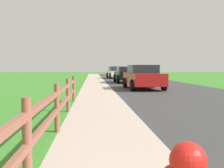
# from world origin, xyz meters

# --- Properties ---
(ground_plane) EXTENTS (120.00, 120.00, 0.00)m
(ground_plane) POSITION_xyz_m (0.00, 25.00, 0.00)
(ground_plane) COLOR #397D29
(road_asphalt) EXTENTS (7.00, 66.00, 0.01)m
(road_asphalt) POSITION_xyz_m (3.50, 27.00, 0.00)
(road_asphalt) COLOR #383838
(road_asphalt) RESTS_ON ground
(curb_concrete) EXTENTS (6.00, 66.00, 0.01)m
(curb_concrete) POSITION_xyz_m (-3.00, 27.00, 0.00)
(curb_concrete) COLOR #B7A393
(curb_concrete) RESTS_ON ground
(grass_verge) EXTENTS (5.00, 66.00, 0.00)m
(grass_verge) POSITION_xyz_m (-4.50, 27.00, 0.01)
(grass_verge) COLOR #397D29
(grass_verge) RESTS_ON ground
(rail_fence) EXTENTS (0.11, 10.92, 1.03)m
(rail_fence) POSITION_xyz_m (-2.02, 6.15, 0.60)
(rail_fence) COLOR brown
(rail_fence) RESTS_ON ground
(parked_suv_red) EXTENTS (2.25, 4.46, 1.53)m
(parked_suv_red) POSITION_xyz_m (1.94, 17.73, 0.77)
(parked_suv_red) COLOR maroon
(parked_suv_red) RESTS_ON ground
(parked_car_black) EXTENTS (2.22, 4.58, 1.44)m
(parked_car_black) POSITION_xyz_m (1.86, 25.20, 0.75)
(parked_car_black) COLOR black
(parked_car_black) RESTS_ON ground
(parked_car_white) EXTENTS (2.37, 4.56, 1.50)m
(parked_car_white) POSITION_xyz_m (1.77, 35.40, 0.77)
(parked_car_white) COLOR white
(parked_car_white) RESTS_ON ground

